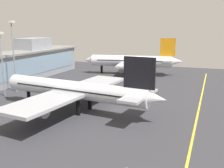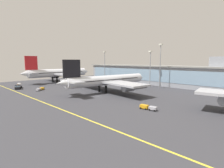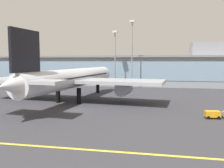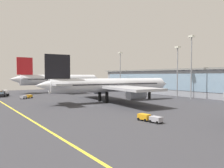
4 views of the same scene
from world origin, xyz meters
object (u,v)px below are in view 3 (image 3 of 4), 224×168
Objects in this scene: apron_light_mast_east at (15,50)px; airliner_near_right at (74,79)px; apron_light_mast_centre at (115,51)px; apron_light_mast_west at (132,45)px; service_truck_far at (220,114)px.

airliner_near_right is at bearing -41.02° from apron_light_mast_east.
apron_light_mast_west is at bearing 4.34° from apron_light_mast_centre.
service_truck_far is 0.25× the size of apron_light_mast_east.
service_truck_far is 0.23× the size of apron_light_mast_west.
service_truck_far is at bearing -57.51° from apron_light_mast_centre.
airliner_near_right is 34.53m from apron_light_mast_west.
airliner_near_right is at bearing -28.35° from service_truck_far.
apron_light_mast_centre is 0.94× the size of apron_light_mast_east.
apron_light_mast_east reaches higher than airliner_near_right.
apron_light_mast_west is 49.65m from apron_light_mast_east.
airliner_near_right reaches higher than service_truck_far.
apron_light_mast_east is at bearing -39.71° from service_truck_far.
service_truck_far is at bearing -33.00° from apron_light_mast_east.
apron_light_mast_west reaches higher than apron_light_mast_centre.
service_truck_far is 53.15m from apron_light_mast_centre.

